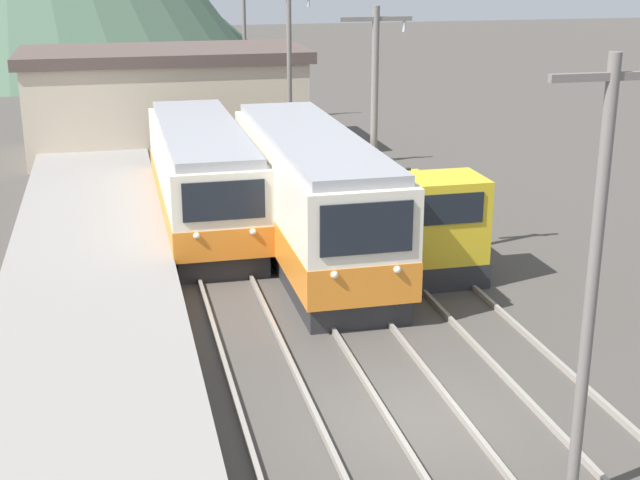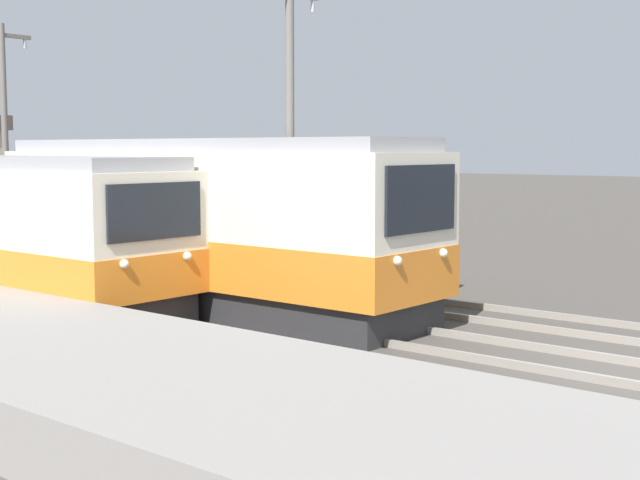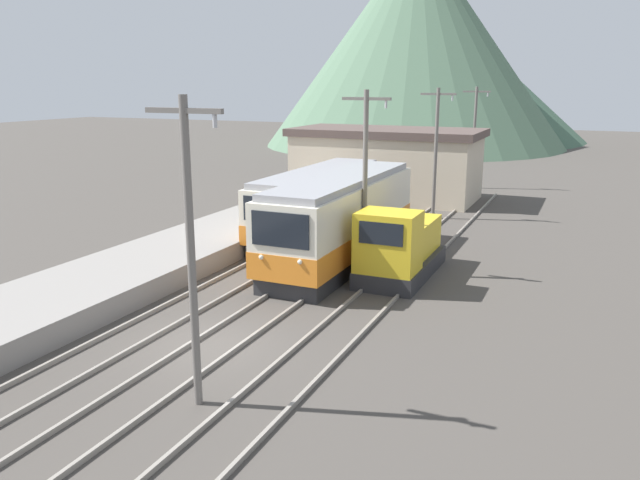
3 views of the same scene
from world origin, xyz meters
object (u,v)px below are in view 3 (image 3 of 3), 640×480
at_px(catenary_mast_near, 191,245).
at_px(catenary_mast_distant, 474,134).
at_px(commuter_train_left, 319,206).
at_px(commuter_train_center, 342,222).
at_px(shunting_locomotive, 400,248).
at_px(catenary_mast_mid, 365,177).
at_px(catenary_mast_far, 436,149).

relative_size(catenary_mast_near, catenary_mast_distant, 1.00).
distance_m(commuter_train_left, catenary_mast_near, 17.74).
height_order(catenary_mast_near, catenary_mast_distant, same).
bearing_deg(commuter_train_center, catenary_mast_distant, 86.16).
xyz_separation_m(commuter_train_left, catenary_mast_near, (4.31, -17.04, 2.44)).
xyz_separation_m(shunting_locomotive, catenary_mast_distant, (-1.49, 23.63, 2.83)).
bearing_deg(catenary_mast_mid, shunting_locomotive, 4.24).
height_order(commuter_train_center, catenary_mast_far, catenary_mast_far).
relative_size(shunting_locomotive, catenary_mast_near, 0.76).
xyz_separation_m(commuter_train_left, catenary_mast_far, (4.31, 6.70, 2.44)).
distance_m(shunting_locomotive, catenary_mast_mid, 3.20).
bearing_deg(catenary_mast_distant, commuter_train_left, -103.06).
height_order(catenary_mast_far, catenary_mast_distant, same).
bearing_deg(catenary_mast_mid, catenary_mast_distant, 90.00).
distance_m(catenary_mast_near, catenary_mast_far, 23.74).
bearing_deg(catenary_mast_near, catenary_mast_far, 90.00).
bearing_deg(catenary_mast_near, commuter_train_center, 96.54).
bearing_deg(catenary_mast_mid, commuter_train_left, 129.82).
bearing_deg(commuter_train_left, catenary_mast_mid, -50.18).
bearing_deg(catenary_mast_distant, catenary_mast_far, -90.00).
distance_m(commuter_train_center, catenary_mast_distant, 22.62).
relative_size(catenary_mast_mid, catenary_mast_distant, 1.00).
bearing_deg(shunting_locomotive, catenary_mast_distant, 93.61).
height_order(commuter_train_center, catenary_mast_distant, catenary_mast_distant).
height_order(catenary_mast_near, catenary_mast_far, same).
relative_size(commuter_train_center, catenary_mast_near, 1.58).
distance_m(commuter_train_left, shunting_locomotive, 7.70).
relative_size(commuter_train_left, catenary_mast_near, 1.51).
relative_size(commuter_train_left, commuter_train_center, 0.96).
xyz_separation_m(commuter_train_center, catenary_mast_distant, (1.51, 22.46, 2.28)).
bearing_deg(commuter_train_left, catenary_mast_far, 57.28).
bearing_deg(shunting_locomotive, commuter_train_left, 138.93).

